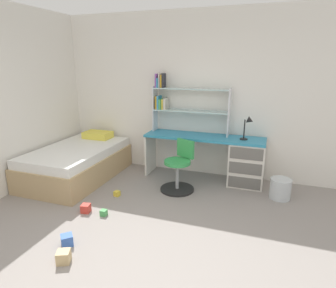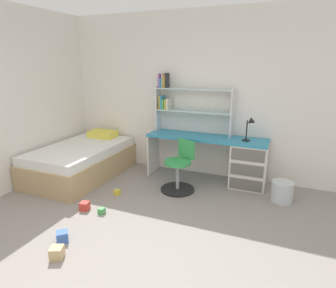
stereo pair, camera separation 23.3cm
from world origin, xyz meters
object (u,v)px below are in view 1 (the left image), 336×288
Objects in this scene: toy_block_red_2 at (86,208)px; toy_block_natural_4 at (64,257)px; desk_lamp at (249,124)px; bed_platform at (78,162)px; toy_block_green_0 at (104,213)px; toy_block_blue_3 at (67,240)px; toy_block_yellow_1 at (117,194)px; swivel_chair at (179,171)px; bookshelf_hutch at (181,101)px; desk at (235,159)px; waste_bin at (280,189)px.

toy_block_natural_4 is (0.38, -0.91, 0.01)m from toy_block_red_2.
bed_platform is at bearing -167.46° from desk_lamp.
toy_block_green_0 is 0.68m from toy_block_blue_3.
toy_block_yellow_1 is 0.61× the size of toy_block_natural_4.
bed_platform is 16.74× the size of toy_block_red_2.
toy_block_yellow_1 is at bearing -146.63° from swivel_chair.
bookshelf_hutch is 16.91× the size of toy_block_green_0.
toy_block_natural_4 is (-0.37, -2.68, -1.22)m from bookshelf_hutch.
bookshelf_hutch reaches higher than desk_lamp.
bookshelf_hutch is 10.44× the size of toy_block_natural_4.
toy_block_blue_3 is (-0.04, -0.68, 0.02)m from toy_block_green_0.
desk is 2.62m from bed_platform.
bed_platform is at bearing 122.36° from toy_block_natural_4.
bed_platform is 24.07× the size of toy_block_yellow_1.
bed_platform is (-1.57, -0.79, -1.01)m from bookshelf_hutch.
desk_lamp is at bearing -9.14° from bookshelf_hutch.
bed_platform is 14.76× the size of toy_block_natural_4.
desk_lamp reaches higher than swivel_chair.
desk is 25.48× the size of toy_block_yellow_1.
desk is 2.40m from toy_block_red_2.
desk_lamp is 2.96m from toy_block_blue_3.
bed_platform is at bearing -153.45° from bookshelf_hutch.
toy_block_yellow_1 is (-1.74, -1.03, -0.96)m from desk_lamp.
bookshelf_hutch is at bearing 63.61° from toy_block_yellow_1.
swivel_chair is (-0.95, -0.51, -0.70)m from desk_lamp.
bed_platform is 1.97m from toy_block_blue_3.
desk_lamp is (0.17, -0.05, 0.58)m from desk.
desk is 0.96m from swivel_chair.
bookshelf_hutch is 2.03m from bed_platform.
toy_block_blue_3 is (-1.49, -2.31, -0.36)m from desk.
desk reaches higher than bed_platform.
desk_lamp is 1.28m from swivel_chair.
bed_platform is 23.91× the size of toy_block_green_0.
waste_bin is at bearing 41.80° from toy_block_blue_3.
swivel_chair reaches higher than toy_block_green_0.
waste_bin is (1.67, -0.49, -1.14)m from bookshelf_hutch.
desk_lamp is 3.19× the size of toy_block_blue_3.
bookshelf_hutch is at bearing 67.01° from toy_block_red_2.
toy_block_red_2 is at bearing -50.03° from bed_platform.
toy_block_red_2 is 0.99m from toy_block_natural_4.
waste_bin is at bearing -26.41° from desk.
desk_lamp reaches higher than desk.
desk is at bearing 34.45° from toy_block_yellow_1.
toy_block_blue_3 is 0.28m from toy_block_natural_4.
toy_block_natural_4 is (-1.34, -2.55, -0.35)m from desk.
toy_block_green_0 is at bearing 0.58° from toy_block_red_2.
swivel_chair is 2.09m from toy_block_natural_4.
desk is 1.31m from bookshelf_hutch.
swivel_chair is (0.19, -0.69, -0.98)m from bookshelf_hutch.
desk_lamp is 2.87m from bed_platform.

